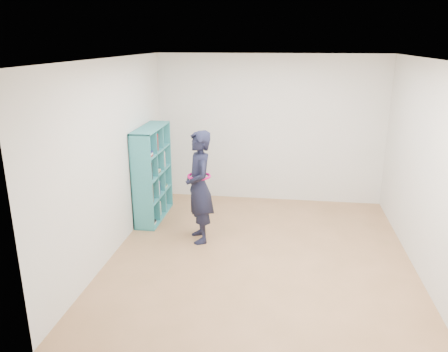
# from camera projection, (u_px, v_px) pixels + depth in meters

# --- Properties ---
(floor) EXTENTS (4.50, 4.50, 0.00)m
(floor) POSITION_uv_depth(u_px,v_px,m) (260.00, 255.00, 5.97)
(floor) COLOR olive
(floor) RESTS_ON ground
(ceiling) EXTENTS (4.50, 4.50, 0.00)m
(ceiling) POSITION_uv_depth(u_px,v_px,m) (265.00, 59.00, 5.19)
(ceiling) COLOR white
(ceiling) RESTS_ON wall_back
(wall_left) EXTENTS (0.02, 4.50, 2.60)m
(wall_left) POSITION_uv_depth(u_px,v_px,m) (113.00, 158.00, 5.85)
(wall_left) COLOR silver
(wall_left) RESTS_ON floor
(wall_right) EXTENTS (0.02, 4.50, 2.60)m
(wall_right) POSITION_uv_depth(u_px,v_px,m) (427.00, 170.00, 5.31)
(wall_right) COLOR silver
(wall_right) RESTS_ON floor
(wall_back) EXTENTS (4.00, 0.02, 2.60)m
(wall_back) POSITION_uv_depth(u_px,v_px,m) (270.00, 129.00, 7.71)
(wall_back) COLOR silver
(wall_back) RESTS_ON floor
(wall_front) EXTENTS (4.00, 0.02, 2.60)m
(wall_front) POSITION_uv_depth(u_px,v_px,m) (246.00, 240.00, 3.46)
(wall_front) COLOR silver
(wall_front) RESTS_ON floor
(bookshelf) EXTENTS (0.33, 1.13, 1.51)m
(bookshelf) POSITION_uv_depth(u_px,v_px,m) (151.00, 174.00, 7.05)
(bookshelf) COLOR teal
(bookshelf) RESTS_ON floor
(person) EXTENTS (0.59, 0.70, 1.63)m
(person) POSITION_uv_depth(u_px,v_px,m) (199.00, 187.00, 6.20)
(person) COLOR black
(person) RESTS_ON floor
(smartphone) EXTENTS (0.07, 0.08, 0.13)m
(smartphone) POSITION_uv_depth(u_px,v_px,m) (188.00, 179.00, 6.21)
(smartphone) COLOR silver
(smartphone) RESTS_ON person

